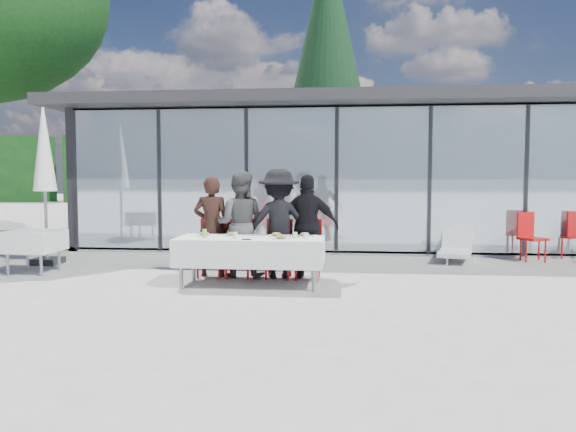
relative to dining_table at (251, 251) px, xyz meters
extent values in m
plane|color=#9F9C97|center=(0.22, -0.49, -0.54)|extent=(90.00, 90.00, 0.00)
cube|color=gray|center=(2.22, 7.51, -0.49)|extent=(14.00, 8.00, 0.10)
cube|color=black|center=(2.22, 11.41, 1.06)|extent=(14.00, 0.20, 3.20)
cube|color=black|center=(-4.68, 7.51, 1.06)|extent=(0.20, 8.00, 3.20)
cube|color=silver|center=(2.22, 3.54, 1.06)|extent=(13.60, 0.06, 3.10)
cube|color=#2D2D30|center=(2.22, 7.11, 2.78)|extent=(14.80, 8.80, 0.24)
cube|color=#262628|center=(-4.58, 3.54, 1.06)|extent=(0.08, 0.10, 3.10)
cube|color=#262628|center=(-2.63, 3.54, 1.06)|extent=(0.08, 0.10, 3.10)
cube|color=#262628|center=(-0.69, 3.54, 1.06)|extent=(0.08, 0.10, 3.10)
cube|color=#262628|center=(1.25, 3.54, 1.06)|extent=(0.08, 0.10, 3.10)
cube|color=#262628|center=(3.20, 3.54, 1.06)|extent=(0.08, 0.10, 3.10)
cube|color=#262628|center=(5.14, 3.54, 1.06)|extent=(0.08, 0.10, 3.10)
cube|color=red|center=(-0.28, 6.01, -0.09)|extent=(0.45, 0.45, 0.90)
cube|color=red|center=(1.22, 6.51, -0.09)|extent=(0.45, 0.45, 0.90)
cube|color=red|center=(3.72, 6.01, -0.09)|extent=(0.45, 0.45, 0.90)
cube|color=red|center=(5.72, 6.71, -0.09)|extent=(0.45, 0.45, 0.90)
cube|color=#103313|center=(-21.78, 27.51, 1.66)|extent=(6.50, 2.00, 4.40)
cube|color=#103313|center=(-13.78, 27.51, 1.66)|extent=(6.50, 2.00, 4.40)
cube|color=#103313|center=(-5.78, 27.51, 1.66)|extent=(6.50, 2.00, 4.40)
cube|color=#103313|center=(2.22, 27.51, 1.66)|extent=(6.50, 2.00, 4.40)
cube|color=#103313|center=(10.22, 27.51, 1.66)|extent=(6.50, 2.00, 4.40)
cube|color=silver|center=(0.00, 0.00, 0.00)|extent=(2.26, 0.96, 0.42)
cylinder|color=gray|center=(-1.00, -0.35, -0.18)|extent=(0.06, 0.06, 0.71)
cylinder|color=gray|center=(1.00, -0.35, -0.18)|extent=(0.06, 0.06, 0.71)
cylinder|color=gray|center=(-1.00, 0.35, -0.18)|extent=(0.06, 0.06, 0.71)
cylinder|color=gray|center=(1.00, 0.35, -0.18)|extent=(0.06, 0.06, 0.71)
imported|color=#311B15|center=(-0.79, 0.74, 0.31)|extent=(0.64, 0.64, 1.69)
cube|color=red|center=(-0.79, 0.66, -0.09)|extent=(0.44, 0.44, 0.05)
cube|color=red|center=(-0.79, 0.86, 0.16)|extent=(0.44, 0.04, 0.55)
cylinder|color=red|center=(-0.97, 0.48, -0.32)|extent=(0.04, 0.04, 0.43)
cylinder|color=red|center=(-0.61, 0.48, -0.32)|extent=(0.04, 0.04, 0.43)
cylinder|color=red|center=(-0.97, 0.84, -0.32)|extent=(0.04, 0.04, 0.43)
cylinder|color=red|center=(-0.61, 0.84, -0.32)|extent=(0.04, 0.04, 0.43)
imported|color=#545454|center=(-0.31, 0.74, 0.35)|extent=(0.90, 0.90, 1.77)
cube|color=red|center=(-0.31, 0.66, -0.09)|extent=(0.44, 0.44, 0.05)
cube|color=red|center=(-0.31, 0.86, 0.16)|extent=(0.44, 0.04, 0.55)
cylinder|color=red|center=(-0.49, 0.48, -0.32)|extent=(0.04, 0.04, 0.43)
cylinder|color=red|center=(-0.13, 0.48, -0.32)|extent=(0.04, 0.04, 0.43)
cylinder|color=red|center=(-0.49, 0.84, -0.32)|extent=(0.04, 0.04, 0.43)
cylinder|color=red|center=(-0.13, 0.84, -0.32)|extent=(0.04, 0.04, 0.43)
imported|color=black|center=(0.35, 0.74, 0.37)|extent=(1.35, 1.35, 1.81)
cube|color=red|center=(0.35, 0.66, -0.09)|extent=(0.44, 0.44, 0.05)
cube|color=red|center=(0.35, 0.86, 0.16)|extent=(0.44, 0.04, 0.55)
cylinder|color=red|center=(0.17, 0.48, -0.32)|extent=(0.04, 0.04, 0.43)
cylinder|color=red|center=(0.53, 0.48, -0.32)|extent=(0.04, 0.04, 0.43)
cylinder|color=red|center=(0.17, 0.84, -0.32)|extent=(0.04, 0.04, 0.43)
cylinder|color=red|center=(0.53, 0.84, -0.32)|extent=(0.04, 0.04, 0.43)
imported|color=black|center=(0.84, 0.74, 0.32)|extent=(1.05, 1.05, 1.72)
cube|color=red|center=(0.84, 0.66, -0.09)|extent=(0.44, 0.44, 0.05)
cube|color=red|center=(0.84, 0.86, 0.16)|extent=(0.44, 0.04, 0.55)
cylinder|color=red|center=(0.66, 0.48, -0.32)|extent=(0.04, 0.04, 0.43)
cylinder|color=red|center=(1.02, 0.48, -0.32)|extent=(0.04, 0.04, 0.43)
cylinder|color=red|center=(0.66, 0.84, -0.32)|extent=(0.04, 0.04, 0.43)
cylinder|color=red|center=(1.02, 0.84, -0.32)|extent=(0.04, 0.04, 0.43)
cylinder|color=white|center=(-0.77, 0.14, 0.22)|extent=(0.27, 0.27, 0.01)
ellipsoid|color=tan|center=(-0.77, 0.14, 0.25)|extent=(0.15, 0.15, 0.05)
cylinder|color=white|center=(-0.32, 0.15, 0.22)|extent=(0.27, 0.27, 0.01)
ellipsoid|color=#476827|center=(-0.32, 0.15, 0.25)|extent=(0.15, 0.15, 0.05)
cylinder|color=white|center=(0.38, 0.14, 0.22)|extent=(0.27, 0.27, 0.01)
ellipsoid|color=tan|center=(0.38, 0.14, 0.25)|extent=(0.15, 0.15, 0.05)
cylinder|color=white|center=(0.82, 0.19, 0.22)|extent=(0.27, 0.27, 0.01)
ellipsoid|color=#476827|center=(0.82, 0.19, 0.25)|extent=(0.15, 0.15, 0.05)
cylinder|color=white|center=(0.50, -0.24, 0.22)|extent=(0.27, 0.27, 0.01)
ellipsoid|color=#476827|center=(0.50, -0.24, 0.25)|extent=(0.15, 0.15, 0.05)
cylinder|color=#8BC150|center=(-0.70, -0.11, 0.28)|extent=(0.06, 0.06, 0.13)
cylinder|color=silver|center=(-0.20, -0.18, 0.26)|extent=(0.07, 0.07, 0.10)
cylinder|color=silver|center=(0.86, -0.20, 0.26)|extent=(0.07, 0.07, 0.10)
cylinder|color=silver|center=(0.70, -0.12, 0.26)|extent=(0.07, 0.07, 0.10)
cube|color=black|center=(0.00, -0.35, 0.22)|extent=(0.14, 0.03, 0.01)
cube|color=silver|center=(-3.98, 0.74, 0.02)|extent=(0.86, 0.86, 0.36)
cylinder|color=gray|center=(-4.28, 0.44, -0.18)|extent=(0.05, 0.05, 0.72)
cylinder|color=gray|center=(-3.68, 0.44, -0.18)|extent=(0.05, 0.05, 0.72)
cylinder|color=gray|center=(-4.28, 1.04, -0.18)|extent=(0.05, 0.05, 0.72)
cylinder|color=gray|center=(-3.68, 1.04, -0.18)|extent=(0.05, 0.05, 0.72)
cube|color=red|center=(5.16, 3.05, -0.09)|extent=(0.60, 0.60, 0.05)
cube|color=red|center=(5.07, 3.22, 0.16)|extent=(0.40, 0.25, 0.55)
cylinder|color=red|center=(4.98, 2.87, -0.32)|extent=(0.04, 0.04, 0.43)
cylinder|color=red|center=(5.34, 2.87, -0.32)|extent=(0.04, 0.04, 0.43)
cylinder|color=red|center=(4.98, 3.23, -0.32)|extent=(0.04, 0.04, 0.43)
cylinder|color=red|center=(5.34, 3.23, -0.32)|extent=(0.04, 0.04, 0.43)
cube|color=red|center=(6.04, 3.60, -0.09)|extent=(0.58, 0.58, 0.05)
cube|color=red|center=(6.12, 3.42, 0.16)|extent=(0.42, 0.21, 0.55)
cylinder|color=red|center=(5.86, 3.42, -0.32)|extent=(0.04, 0.04, 0.43)
cylinder|color=red|center=(5.86, 3.78, -0.32)|extent=(0.04, 0.04, 0.43)
cylinder|color=red|center=(6.22, 3.78, -0.32)|extent=(0.04, 0.04, 0.43)
cube|color=black|center=(-4.27, 1.70, -0.48)|extent=(0.50, 0.50, 0.12)
cylinder|color=gray|center=(-4.27, 1.70, 0.81)|extent=(0.06, 0.06, 2.70)
cone|color=white|center=(-4.27, 1.70, 1.67)|extent=(0.44, 0.44, 1.59)
cube|color=white|center=(3.63, 2.91, -0.36)|extent=(0.90, 1.41, 0.08)
cube|color=white|center=(3.77, 3.44, -0.09)|extent=(0.65, 0.40, 0.54)
cylinder|color=white|center=(3.38, 2.36, -0.47)|extent=(0.04, 0.04, 0.14)
cylinder|color=white|center=(3.88, 2.36, -0.47)|extent=(0.04, 0.04, 0.14)
cylinder|color=white|center=(3.38, 3.46, -0.47)|extent=(0.04, 0.04, 0.14)
cylinder|color=white|center=(3.88, 3.46, -0.47)|extent=(0.04, 0.04, 0.14)
cylinder|color=#382316|center=(0.72, 12.51, 0.46)|extent=(0.44, 0.44, 2.00)
cone|color=black|center=(0.72, 12.51, 5.46)|extent=(4.00, 4.00, 9.00)
camera|label=1|loc=(1.47, -8.49, 1.14)|focal=35.00mm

